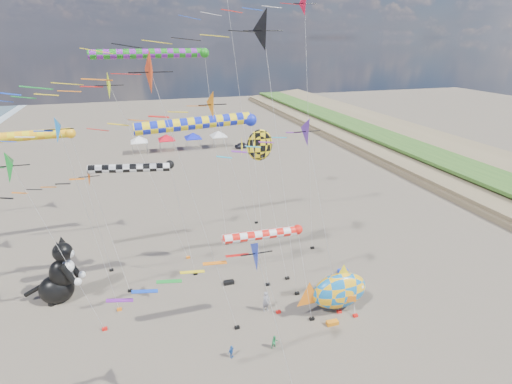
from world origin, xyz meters
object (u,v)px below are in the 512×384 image
Objects in this scene: cat_inflatable at (57,270)px; child_blue at (231,352)px; fish_inflatable at (339,291)px; parked_car at (243,145)px; person_adult at (266,302)px; child_green at (275,342)px.

child_blue is at bearing -29.67° from cat_inflatable.
fish_inflatable is 50.91m from parked_car.
fish_inflatable is at bearing -26.08° from person_adult.
child_green is (-0.70, -4.02, -0.36)m from person_adult.
child_blue is (11.81, -10.42, -2.31)m from cat_inflatable.
parked_car is at bearing 67.99° from child_green.
person_adult is 4.09m from child_green.
fish_inflatable is 5.97× the size of child_green.
fish_inflatable is at bearing 11.78° from child_green.
child_blue is (-3.10, 0.03, -0.02)m from child_green.
cat_inflatable reaches higher than fish_inflatable.
cat_inflatable is 50.41m from parked_car.
child_green is 1.04× the size of child_blue.
cat_inflatable is 22.52m from fish_inflatable.
parked_car is at bearing 68.43° from person_adult.
fish_inflatable reaches higher than parked_car.
child_blue is at bearing 155.54° from parked_car.
cat_inflatable is 18.35m from child_green.
fish_inflatable is 3.49× the size of person_adult.
parked_car reaches higher than child_blue.
cat_inflatable is at bearing 136.16° from child_green.
person_adult is (15.61, -6.43, -1.94)m from cat_inflatable.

